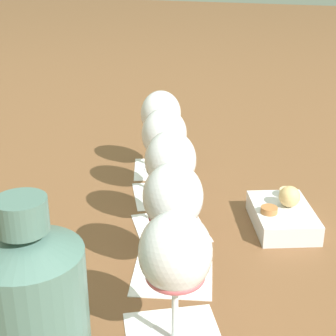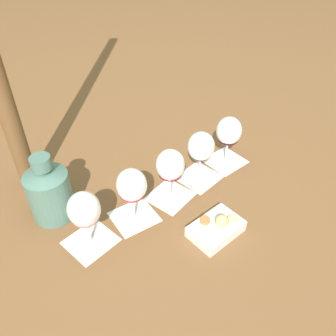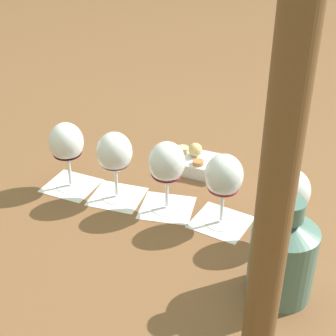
# 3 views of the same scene
# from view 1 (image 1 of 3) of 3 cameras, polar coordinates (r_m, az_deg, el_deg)

# --- Properties ---
(ground_plane) EXTENTS (8.00, 8.00, 0.00)m
(ground_plane) POSITION_cam_1_polar(r_m,az_deg,el_deg) (0.82, 0.11, -6.89)
(ground_plane) COLOR brown
(tasting_card_1) EXTENTS (0.14, 0.13, 0.00)m
(tasting_card_1) POSITION_cam_1_polar(r_m,az_deg,el_deg) (0.72, 0.52, -11.54)
(tasting_card_1) COLOR white
(tasting_card_1) RESTS_ON ground_plane
(tasting_card_2) EXTENTS (0.16, 0.15, 0.00)m
(tasting_card_2) POSITION_cam_1_polar(r_m,az_deg,el_deg) (0.83, 0.44, -6.65)
(tasting_card_2) COLOR white
(tasting_card_2) RESTS_ON ground_plane
(tasting_card_3) EXTENTS (0.15, 0.15, 0.00)m
(tasting_card_3) POSITION_cam_1_polar(r_m,az_deg,el_deg) (0.94, -0.40, -2.97)
(tasting_card_3) COLOR white
(tasting_card_3) RESTS_ON ground_plane
(tasting_card_4) EXTENTS (0.15, 0.14, 0.00)m
(tasting_card_4) POSITION_cam_1_polar(r_m,az_deg,el_deg) (1.05, -0.76, -0.09)
(tasting_card_4) COLOR white
(tasting_card_4) RESTS_ON ground_plane
(wine_glass_0) EXTENTS (0.08, 0.08, 0.16)m
(wine_glass_0) POSITION_cam_1_polar(r_m,az_deg,el_deg) (0.55, 0.82, -10.03)
(wine_glass_0) COLOR white
(wine_glass_0) RESTS_ON tasting_card_0
(wine_glass_1) EXTENTS (0.08, 0.08, 0.16)m
(wine_glass_1) POSITION_cam_1_polar(r_m,az_deg,el_deg) (0.67, 0.56, -3.78)
(wine_glass_1) COLOR white
(wine_glass_1) RESTS_ON tasting_card_1
(wine_glass_2) EXTENTS (0.08, 0.08, 0.16)m
(wine_glass_2) POSITION_cam_1_polar(r_m,az_deg,el_deg) (0.78, 0.47, 0.34)
(wine_glass_2) COLOR white
(wine_glass_2) RESTS_ON tasting_card_2
(wine_glass_3) EXTENTS (0.08, 0.08, 0.16)m
(wine_glass_3) POSITION_cam_1_polar(r_m,az_deg,el_deg) (0.89, -0.42, 3.29)
(wine_glass_3) COLOR white
(wine_glass_3) RESTS_ON tasting_card_3
(wine_glass_4) EXTENTS (0.08, 0.08, 0.16)m
(wine_glass_4) POSITION_cam_1_polar(r_m,az_deg,el_deg) (1.01, -0.80, 5.60)
(wine_glass_4) COLOR white
(wine_glass_4) RESTS_ON tasting_card_4
(ceramic_vase) EXTENTS (0.11, 0.11, 0.19)m
(ceramic_vase) POSITION_cam_1_polar(r_m,az_deg,el_deg) (0.56, -14.87, -13.53)
(ceramic_vase) COLOR #4C7066
(ceramic_vase) RESTS_ON ground_plane
(snack_dish) EXTENTS (0.16, 0.14, 0.07)m
(snack_dish) POSITION_cam_1_polar(r_m,az_deg,el_deg) (0.85, 12.61, -5.06)
(snack_dish) COLOR silver
(snack_dish) RESTS_ON ground_plane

